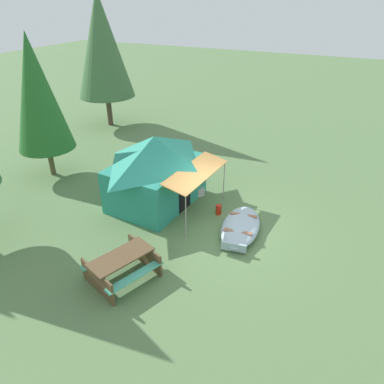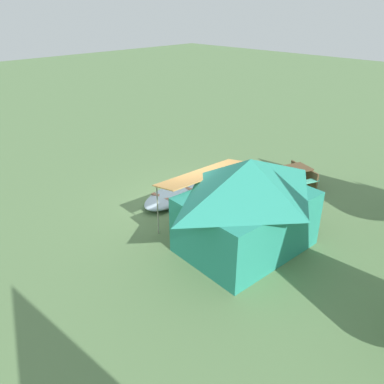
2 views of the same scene
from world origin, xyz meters
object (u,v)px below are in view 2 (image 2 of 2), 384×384
picnic_table (287,177)px  fuel_can (179,213)px  beached_rowboat (173,195)px  canvas_cabin_tent (247,204)px  cooler_box (187,240)px

picnic_table → fuel_can: (4.21, -1.17, -0.29)m
beached_rowboat → fuel_can: bearing=57.1°
beached_rowboat → fuel_can: 1.26m
canvas_cabin_tent → beached_rowboat: bearing=-98.1°
cooler_box → fuel_can: 1.53m
canvas_cabin_tent → cooler_box: canvas_cabin_tent is taller
picnic_table → fuel_can: size_ratio=6.09×
beached_rowboat → fuel_can: (0.68, 1.06, -0.01)m
fuel_can → beached_rowboat: bearing=-122.9°
canvas_cabin_tent → picnic_table: (-4.02, -1.26, -0.88)m
beached_rowboat → fuel_can: beached_rowboat is taller
beached_rowboat → cooler_box: 2.78m
canvas_cabin_tent → fuel_can: (0.19, -2.43, -1.18)m
beached_rowboat → cooler_box: size_ratio=5.28×
picnic_table → beached_rowboat: bearing=-32.3°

